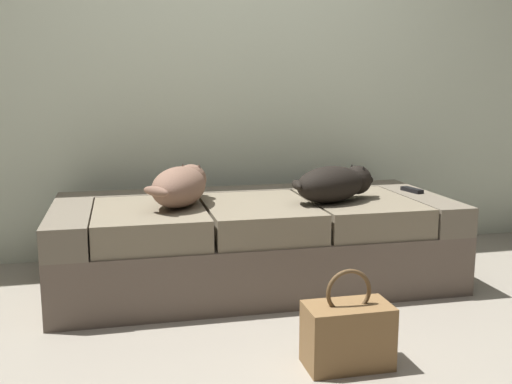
# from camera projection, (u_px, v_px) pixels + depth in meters

# --- Properties ---
(ground_plane) EXTENTS (10.00, 10.00, 0.00)m
(ground_plane) POSITION_uv_depth(u_px,v_px,m) (314.00, 369.00, 2.20)
(ground_plane) COLOR gray
(back_wall) EXTENTS (6.40, 0.10, 2.80)m
(back_wall) POSITION_uv_depth(u_px,v_px,m) (229.00, 25.00, 3.58)
(back_wall) COLOR silver
(back_wall) RESTS_ON ground
(couch) EXTENTS (2.04, 0.92, 0.45)m
(couch) POSITION_uv_depth(u_px,v_px,m) (254.00, 241.00, 3.14)
(couch) COLOR brown
(couch) RESTS_ON ground
(dog_tan) EXTENTS (0.39, 0.55, 0.20)m
(dog_tan) POSITION_uv_depth(u_px,v_px,m) (181.00, 185.00, 2.94)
(dog_tan) COLOR #7D5C4A
(dog_tan) RESTS_ON couch
(dog_dark) EXTENTS (0.53, 0.37, 0.19)m
(dog_dark) POSITION_uv_depth(u_px,v_px,m) (335.00, 183.00, 3.03)
(dog_dark) COLOR black
(dog_dark) RESTS_ON couch
(tv_remote) EXTENTS (0.07, 0.16, 0.02)m
(tv_remote) POSITION_uv_depth(u_px,v_px,m) (412.00, 190.00, 3.32)
(tv_remote) COLOR black
(tv_remote) RESTS_ON couch
(handbag) EXTENTS (0.32, 0.18, 0.38)m
(handbag) POSITION_uv_depth(u_px,v_px,m) (347.00, 334.00, 2.21)
(handbag) COLOR brown
(handbag) RESTS_ON ground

